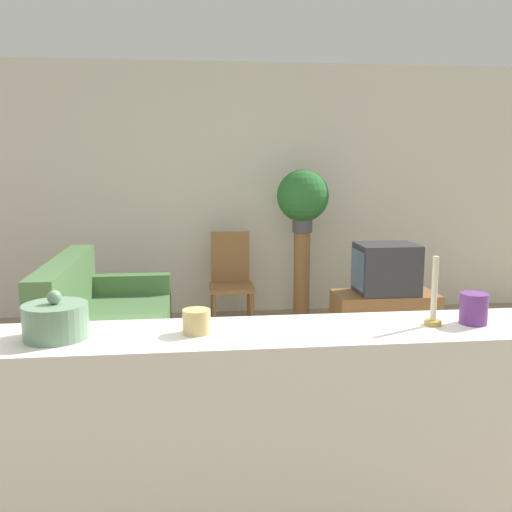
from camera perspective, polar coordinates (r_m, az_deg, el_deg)
name	(u,v)px	position (r m, az deg, el deg)	size (l,w,h in m)	color
ground_plane	(229,477)	(3.27, -2.69, -21.23)	(14.00, 14.00, 0.00)	gray
wall_back	(207,191)	(6.25, -4.96, 6.53)	(9.00, 0.06, 2.70)	silver
couch	(105,334)	(4.69, -14.83, -7.59)	(0.88, 1.62, 0.92)	#476B3D
tv_stand	(384,318)	(5.42, 12.73, -6.08)	(0.93, 0.45, 0.48)	olive
television	(386,269)	(5.31, 12.85, -1.24)	(0.54, 0.43, 0.45)	#333338
wooden_chair	(231,276)	(5.83, -2.51, -2.04)	(0.44, 0.44, 0.95)	olive
plant_stand	(302,277)	(5.96, 4.59, -2.12)	(0.17, 0.17, 0.95)	olive
potted_plant	(303,197)	(5.85, 4.69, 5.91)	(0.53, 0.53, 0.64)	#4C4C51
foreground_counter	(239,450)	(2.46, -1.68, -18.85)	(2.78, 0.44, 1.01)	white
decorative_bowl	(56,321)	(2.30, -19.40, -6.11)	(0.24, 0.24, 0.19)	gray
candle_jar	(196,321)	(2.25, -5.97, -6.52)	(0.11, 0.11, 0.09)	tan
candlestick	(434,302)	(2.44, 17.35, -4.40)	(0.07, 0.07, 0.29)	#B7933D
coffee_tin	(474,309)	(2.52, 20.94, -4.93)	(0.11, 0.11, 0.13)	#66337F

